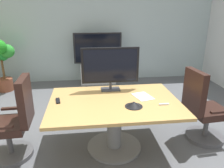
# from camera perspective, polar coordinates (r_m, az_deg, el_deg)

# --- Properties ---
(ground_plane) EXTENTS (7.77, 7.77, 0.00)m
(ground_plane) POSITION_cam_1_polar(r_m,az_deg,el_deg) (3.12, 3.00, -17.87)
(ground_plane) COLOR #515459
(wall_back_glass_partition) EXTENTS (5.95, 0.10, 2.62)m
(wall_back_glass_partition) POSITION_cam_1_polar(r_m,az_deg,el_deg) (5.88, -2.62, 13.72)
(wall_back_glass_partition) COLOR #9EB2B7
(wall_back_glass_partition) RESTS_ON ground
(conference_table) EXTENTS (1.71, 1.19, 0.72)m
(conference_table) POSITION_cam_1_polar(r_m,az_deg,el_deg) (2.97, 0.60, -7.84)
(conference_table) COLOR #B2894C
(conference_table) RESTS_ON ground
(office_chair_left) EXTENTS (0.60, 0.58, 1.09)m
(office_chair_left) POSITION_cam_1_polar(r_m,az_deg,el_deg) (3.12, -24.16, -9.85)
(office_chair_left) COLOR #4C4C51
(office_chair_left) RESTS_ON ground
(office_chair_right) EXTENTS (0.61, 0.59, 1.09)m
(office_chair_right) POSITION_cam_1_polar(r_m,az_deg,el_deg) (3.45, 22.59, -6.77)
(office_chair_right) COLOR #4C4C51
(office_chair_right) RESTS_ON ground
(tv_monitor) EXTENTS (0.84, 0.18, 0.64)m
(tv_monitor) POSITION_cam_1_polar(r_m,az_deg,el_deg) (3.17, -0.44, 4.61)
(tv_monitor) COLOR #333338
(tv_monitor) RESTS_ON conference_table
(wall_display_unit) EXTENTS (1.20, 0.36, 1.31)m
(wall_display_unit) POSITION_cam_1_polar(r_m,az_deg,el_deg) (5.67, -3.67, 4.55)
(wall_display_unit) COLOR #B7BABC
(wall_display_unit) RESTS_ON ground
(potted_plant) EXTENTS (0.65, 0.62, 1.32)m
(potted_plant) POSITION_cam_1_polar(r_m,az_deg,el_deg) (5.62, -27.02, 6.30)
(potted_plant) COLOR brown
(potted_plant) RESTS_ON ground
(conference_phone) EXTENTS (0.22, 0.22, 0.07)m
(conference_phone) POSITION_cam_1_polar(r_m,az_deg,el_deg) (2.73, 5.75, -5.33)
(conference_phone) COLOR black
(conference_phone) RESTS_ON conference_table
(remote_control) EXTENTS (0.08, 0.18, 0.02)m
(remote_control) POSITION_cam_1_polar(r_m,az_deg,el_deg) (2.96, -13.98, -4.27)
(remote_control) COLOR black
(remote_control) RESTS_ON conference_table
(whiteboard_marker) EXTENTS (0.13, 0.02, 0.02)m
(whiteboard_marker) POSITION_cam_1_polar(r_m,az_deg,el_deg) (2.85, 13.49, -5.16)
(whiteboard_marker) COLOR silver
(whiteboard_marker) RESTS_ON conference_table
(paper_notepad) EXTENTS (0.28, 0.35, 0.01)m
(paper_notepad) POSITION_cam_1_polar(r_m,az_deg,el_deg) (3.05, 8.07, -3.24)
(paper_notepad) COLOR white
(paper_notepad) RESTS_ON conference_table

